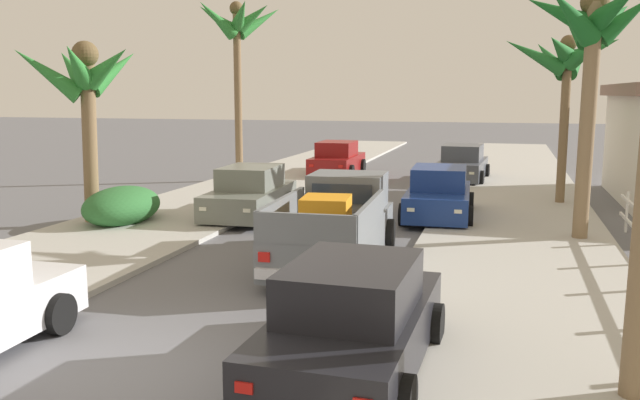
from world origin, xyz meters
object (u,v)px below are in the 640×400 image
at_px(palm_tree_left_fore, 84,81).
at_px(car_left_far, 439,195).
at_px(car_left_near, 250,194).
at_px(pickup_truck, 336,226).
at_px(palm_tree_left_mid, 592,35).
at_px(car_right_near, 462,164).
at_px(palm_tree_right_fore, 238,31).
at_px(hedge_bush, 122,206).
at_px(car_right_far, 353,322).
at_px(palm_tree_left_back, 566,61).
at_px(car_right_mid, 337,160).

bearing_deg(palm_tree_left_fore, car_left_far, 21.36).
bearing_deg(car_left_near, pickup_truck, -49.70).
bearing_deg(palm_tree_left_mid, car_right_near, 107.77).
relative_size(pickup_truck, palm_tree_right_fore, 0.71).
height_order(car_left_far, palm_tree_right_fore, palm_tree_right_fore).
bearing_deg(car_left_far, hedge_bush, -157.94).
bearing_deg(car_right_far, palm_tree_right_fore, 116.60).
xyz_separation_m(car_right_far, palm_tree_left_fore, (-9.31, 7.84, 3.27)).
height_order(car_right_far, palm_tree_left_back, palm_tree_left_back).
distance_m(pickup_truck, hedge_bush, 7.19).
relative_size(car_left_near, car_right_far, 1.01).
height_order(palm_tree_left_mid, palm_tree_left_back, palm_tree_left_mid).
bearing_deg(palm_tree_left_back, car_left_far, -135.39).
bearing_deg(car_left_near, car_right_near, 61.63).
bearing_deg(palm_tree_right_fore, hedge_bush, -86.91).
xyz_separation_m(car_right_far, palm_tree_left_mid, (3.66, 9.12, 4.31)).
height_order(pickup_truck, palm_tree_left_fore, palm_tree_left_fore).
height_order(palm_tree_left_fore, palm_tree_right_fore, palm_tree_right_fore).
height_order(car_left_far, hedge_bush, car_left_far).
bearing_deg(car_left_far, palm_tree_left_mid, -32.53).
relative_size(pickup_truck, car_right_near, 1.22).
height_order(car_right_far, palm_tree_right_fore, palm_tree_right_fore).
relative_size(car_right_mid, palm_tree_left_mid, 0.70).
bearing_deg(palm_tree_left_fore, palm_tree_right_fore, 88.21).
distance_m(palm_tree_left_fore, palm_tree_left_back, 14.75).
xyz_separation_m(pickup_truck, car_right_mid, (-3.81, 15.19, -0.09)).
relative_size(palm_tree_left_fore, palm_tree_left_mid, 0.83).
relative_size(palm_tree_left_fore, hedge_bush, 1.81).
bearing_deg(palm_tree_left_back, car_left_near, -151.36).
xyz_separation_m(palm_tree_right_fore, palm_tree_left_back, (12.55, -2.94, -1.51)).
distance_m(car_right_near, car_right_mid, 5.60).
xyz_separation_m(car_left_near, palm_tree_left_fore, (-3.88, -2.26, 3.27)).
height_order(car_left_near, palm_tree_right_fore, palm_tree_right_fore).
bearing_deg(car_right_near, palm_tree_left_back, -56.57).
xyz_separation_m(pickup_truck, palm_tree_left_back, (5.24, 9.33, 3.89)).
bearing_deg(palm_tree_right_fore, pickup_truck, -59.22).
bearing_deg(palm_tree_right_fore, palm_tree_left_fore, -91.79).
relative_size(car_right_near, hedge_bush, 1.55).
height_order(palm_tree_left_fore, palm_tree_left_back, palm_tree_left_back).
relative_size(car_right_mid, palm_tree_left_back, 0.76).
relative_size(car_left_near, palm_tree_left_mid, 0.71).
relative_size(pickup_truck, car_left_far, 1.22).
bearing_deg(palm_tree_left_back, palm_tree_right_fore, 166.81).
xyz_separation_m(pickup_truck, car_right_far, (1.68, -5.68, -0.09)).
xyz_separation_m(palm_tree_left_fore, palm_tree_left_mid, (12.96, 1.28, 1.04)).
xyz_separation_m(pickup_truck, car_right_near, (1.75, 14.62, -0.09)).
bearing_deg(palm_tree_right_fore, car_right_far, -63.40).
distance_m(car_right_mid, car_right_far, 21.58).
height_order(car_left_near, palm_tree_left_mid, palm_tree_left_mid).
bearing_deg(car_right_far, car_right_near, 89.79).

